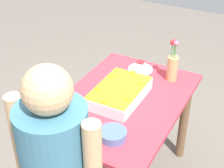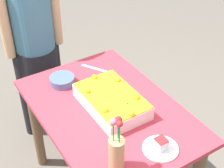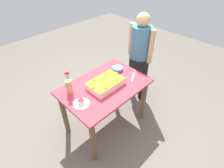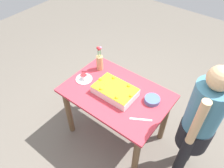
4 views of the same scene
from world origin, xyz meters
name	(u,v)px [view 3 (image 3 of 4)]	position (x,y,z in m)	size (l,w,h in m)	color
ground_plane	(106,123)	(0.00, 0.00, 0.00)	(8.00, 8.00, 0.00)	#655E54
dining_table	(105,94)	(0.00, 0.00, 0.62)	(1.13, 0.77, 0.78)	#BF3340
sheet_cake	(106,83)	(0.00, 0.02, 0.82)	(0.44, 0.29, 0.11)	silver
serving_plate_with_slice	(81,103)	(0.42, 0.06, 0.80)	(0.19, 0.19, 0.07)	white
cake_knife	(133,77)	(-0.40, 0.14, 0.78)	(0.21, 0.02, 0.00)	silver
flower_vase	(69,86)	(0.40, -0.20, 0.89)	(0.08, 0.08, 0.32)	tan
fruit_bowl	(117,69)	(-0.37, -0.12, 0.80)	(0.16, 0.16, 0.05)	#4C6497
person_standing	(140,54)	(-0.87, -0.11, 0.85)	(0.31, 0.45, 1.49)	black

